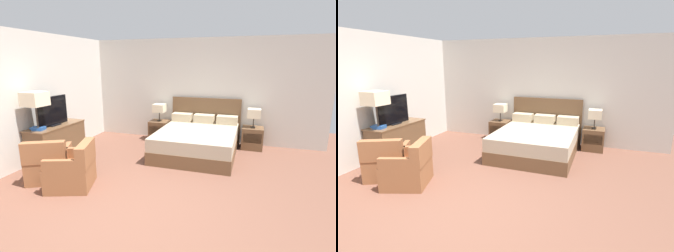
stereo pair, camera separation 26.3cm
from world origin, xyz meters
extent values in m
plane|color=brown|center=(0.00, 0.00, 0.00)|extent=(11.27, 11.27, 0.00)
cube|color=beige|center=(0.00, 3.79, 1.31)|extent=(6.52, 0.06, 2.62)
cube|color=beige|center=(-2.69, 1.58, 1.31)|extent=(0.06, 5.56, 2.62)
cube|color=brown|center=(0.40, 2.65, 0.14)|extent=(1.69, 2.03, 0.28)
cube|color=tan|center=(0.40, 2.65, 0.42)|extent=(1.67, 2.01, 0.27)
cube|color=brown|center=(0.40, 3.69, 0.57)|extent=(1.76, 0.05, 1.15)
cube|color=#C6B28E|center=(-0.17, 3.50, 0.65)|extent=(0.50, 0.28, 0.20)
cube|color=#C6B28E|center=(0.40, 3.50, 0.65)|extent=(0.50, 0.28, 0.20)
cube|color=#C6B28E|center=(0.97, 3.50, 0.65)|extent=(0.50, 0.28, 0.20)
cube|color=brown|center=(-0.78, 3.46, 0.26)|extent=(0.48, 0.47, 0.52)
cube|color=#473120|center=(-0.78, 3.23, 0.31)|extent=(0.41, 0.01, 0.23)
cube|color=brown|center=(1.58, 3.46, 0.26)|extent=(0.48, 0.47, 0.52)
cube|color=#473120|center=(1.58, 3.23, 0.31)|extent=(0.41, 0.01, 0.23)
cylinder|color=#332D28|center=(-0.78, 3.46, 0.53)|extent=(0.11, 0.11, 0.02)
cylinder|color=#332D28|center=(-0.78, 3.46, 0.65)|extent=(0.02, 0.02, 0.22)
cube|color=beige|center=(-0.78, 3.46, 0.86)|extent=(0.30, 0.30, 0.21)
cylinder|color=#332D28|center=(1.58, 3.46, 0.53)|extent=(0.11, 0.11, 0.02)
cylinder|color=#332D28|center=(1.58, 3.46, 0.65)|extent=(0.02, 0.02, 0.22)
cube|color=beige|center=(1.58, 3.46, 0.86)|extent=(0.30, 0.30, 0.21)
cube|color=brown|center=(-2.38, 1.46, 0.37)|extent=(0.50, 1.28, 0.74)
cube|color=brown|center=(-2.38, 1.46, 0.73)|extent=(0.51, 1.32, 0.02)
cube|color=black|center=(-2.38, 1.41, 0.75)|extent=(0.18, 0.26, 0.02)
cube|color=black|center=(-2.38, 1.41, 1.05)|extent=(0.04, 0.83, 0.60)
cube|color=black|center=(-2.36, 1.41, 1.05)|extent=(0.01, 0.81, 0.57)
cube|color=#234C8E|center=(-2.37, 1.00, 0.76)|extent=(0.23, 0.22, 0.03)
cube|color=#234C8E|center=(-2.40, 1.00, 0.79)|extent=(0.28, 0.23, 0.03)
cube|color=#935B38|center=(-1.80, 0.58, 0.20)|extent=(0.92, 0.92, 0.40)
cube|color=#935B38|center=(-1.68, 0.34, 0.58)|extent=(0.68, 0.46, 0.36)
cube|color=#935B38|center=(-2.06, 0.44, 0.49)|extent=(0.37, 0.59, 0.18)
cube|color=#935B38|center=(-1.54, 0.72, 0.49)|extent=(0.37, 0.59, 0.18)
cube|color=#935B38|center=(-1.25, 0.43, 0.20)|extent=(0.87, 0.87, 0.40)
cube|color=#935B38|center=(-1.00, 0.52, 0.58)|extent=(0.39, 0.69, 0.36)
cube|color=#935B38|center=(-1.15, 0.15, 0.49)|extent=(0.62, 0.30, 0.18)
cube|color=#935B38|center=(-1.35, 0.70, 0.49)|extent=(0.62, 0.30, 0.18)
cylinder|color=#332D28|center=(-2.33, 0.94, 0.01)|extent=(0.28, 0.28, 0.02)
cylinder|color=#332D28|center=(-2.33, 0.94, 0.63)|extent=(0.03, 0.03, 1.20)
cube|color=beige|center=(-2.33, 0.94, 1.36)|extent=(0.38, 0.38, 0.27)
camera|label=1|loc=(1.52, -2.90, 2.01)|focal=28.00mm
camera|label=2|loc=(1.77, -2.82, 2.01)|focal=28.00mm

